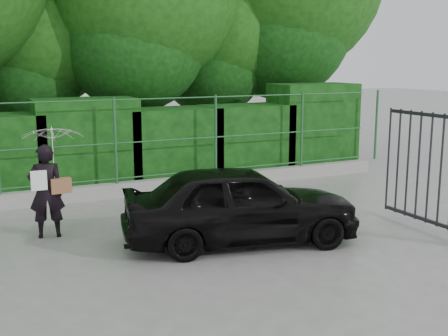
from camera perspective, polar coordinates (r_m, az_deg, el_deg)
name	(u,v)px	position (r m, az deg, el deg)	size (l,w,h in m)	color
ground	(175,270)	(7.88, -5.02, -10.33)	(80.00, 80.00, 0.00)	gray
kerb	(98,192)	(11.98, -12.66, -2.40)	(14.00, 0.25, 0.30)	#9E9E99
fence	(107,142)	(11.84, -11.82, 2.65)	(14.13, 0.06, 1.80)	#24592D
hedge	(87,146)	(12.79, -13.75, 2.19)	(14.20, 1.20, 2.25)	black
woman	(52,164)	(9.47, -17.11, 0.42)	(0.98, 1.00, 1.81)	black
car	(240,204)	(8.82, 1.68, -3.66)	(1.49, 3.69, 1.26)	black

